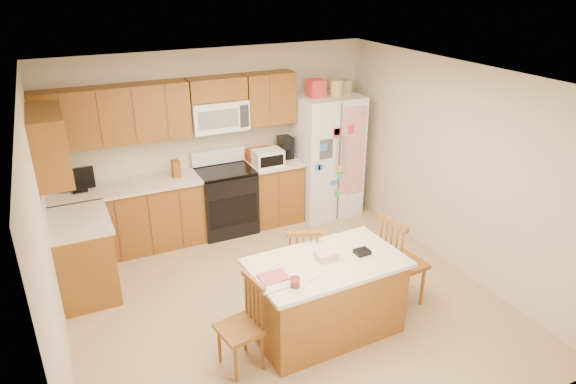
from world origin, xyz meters
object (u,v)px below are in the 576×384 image
refrigerator (326,154)px  windsor_chair_right (400,263)px  windsor_chair_left (242,328)px  stove (226,199)px  island (326,296)px  windsor_chair_back (302,266)px

refrigerator → windsor_chair_right: bearing=-100.0°
windsor_chair_left → stove: bearing=73.9°
stove → island: stove is taller
stove → island: size_ratio=0.72×
refrigerator → windsor_chair_right: 2.49m
stove → windsor_chair_left: 2.79m
island → windsor_chair_right: bearing=5.5°
refrigerator → windsor_chair_right: size_ratio=1.92×
refrigerator → stove: bearing=177.7°
windsor_chair_left → windsor_chair_back: (0.97, 0.69, 0.02)m
island → windsor_chair_left: 0.95m
stove → windsor_chair_left: stove is taller
refrigerator → windsor_chair_left: bearing=-131.8°
refrigerator → island: bearing=-119.2°
windsor_chair_back → windsor_chair_right: (0.95, -0.49, 0.06)m
windsor_chair_right → windsor_chair_back: bearing=152.8°
refrigerator → windsor_chair_back: (-1.38, -1.93, -0.48)m
stove → windsor_chair_left: (-0.77, -2.68, -0.05)m
refrigerator → windsor_chair_back: 2.42m
refrigerator → windsor_chair_right: (-0.43, -2.42, -0.42)m
island → windsor_chair_back: 0.58m
island → windsor_chair_back: size_ratio=1.67×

